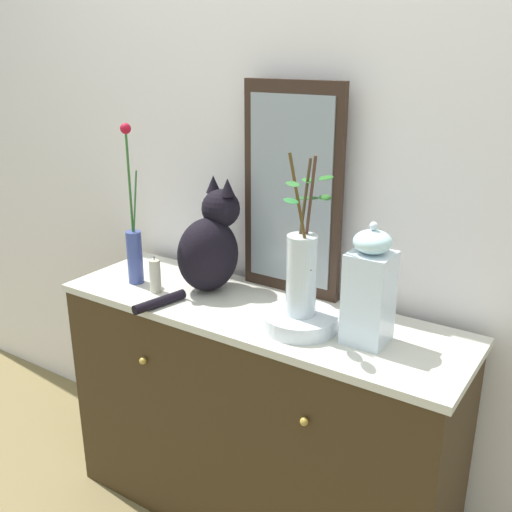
{
  "coord_description": "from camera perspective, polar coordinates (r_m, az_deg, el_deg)",
  "views": [
    {
      "loc": [
        0.96,
        -1.45,
        1.62
      ],
      "look_at": [
        0.0,
        0.0,
        1.01
      ],
      "focal_mm": 41.5,
      "sensor_mm": 36.0,
      "label": 1
    }
  ],
  "objects": [
    {
      "name": "vase_slim_green",
      "position": [
        2.12,
        -11.67,
        1.0
      ],
      "size": [
        0.07,
        0.05,
        0.56
      ],
      "color": "#3A498E",
      "rests_on": "sideboard"
    },
    {
      "name": "mirror_leaning",
      "position": [
        1.94,
        3.47,
        6.24
      ],
      "size": [
        0.36,
        0.03,
        0.7
      ],
      "color": "#322218",
      "rests_on": "sideboard"
    },
    {
      "name": "candle_pillar",
      "position": [
        2.05,
        -9.7,
        -1.91
      ],
      "size": [
        0.04,
        0.04,
        0.13
      ],
      "color": "beige",
      "rests_on": "sideboard"
    },
    {
      "name": "jar_lidded_porcelain",
      "position": [
        1.67,
        10.88,
        -3.13
      ],
      "size": [
        0.12,
        0.12,
        0.36
      ],
      "color": "white",
      "rests_on": "sideboard"
    },
    {
      "name": "cat_sitting",
      "position": [
        2.02,
        -4.47,
        0.99
      ],
      "size": [
        0.23,
        0.43,
        0.39
      ],
      "color": "black",
      "rests_on": "sideboard"
    },
    {
      "name": "vase_glass_clear",
      "position": [
        1.72,
        4.44,
        -1.32
      ],
      "size": [
        0.13,
        0.2,
        0.48
      ],
      "color": "silver",
      "rests_on": "bowl_porcelain"
    },
    {
      "name": "wall_back",
      "position": [
        2.01,
        4.58,
        10.1
      ],
      "size": [
        4.4,
        0.08,
        2.6
      ],
      "primitive_type": "cube",
      "color": "white",
      "rests_on": "ground_plane"
    },
    {
      "name": "sideboard",
      "position": [
        2.12,
        -0.0,
        -15.36
      ],
      "size": [
        1.38,
        0.44,
        0.83
      ],
      "color": "#392815",
      "rests_on": "ground_plane"
    },
    {
      "name": "bowl_porcelain",
      "position": [
        1.78,
        4.28,
        -6.23
      ],
      "size": [
        0.23,
        0.23,
        0.05
      ],
      "primitive_type": "cylinder",
      "color": "silver",
      "rests_on": "sideboard"
    }
  ]
}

